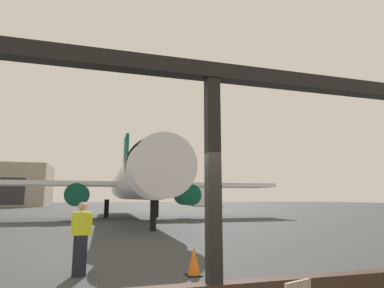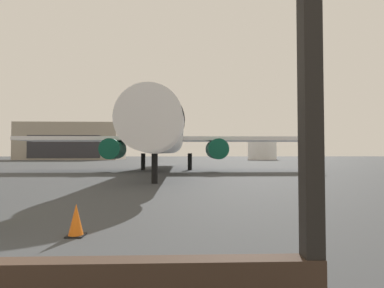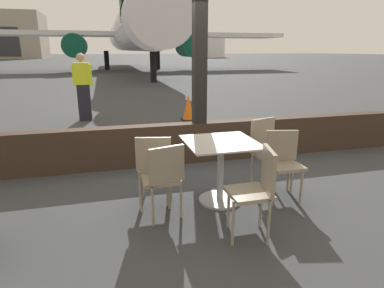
% 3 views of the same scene
% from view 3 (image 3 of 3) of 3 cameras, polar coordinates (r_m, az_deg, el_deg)
% --- Properties ---
extents(ground_plane, '(220.00, 220.00, 0.00)m').
position_cam_3_polar(ground_plane, '(45.14, -13.42, 13.42)').
color(ground_plane, '#383A3D').
extents(window_frame, '(8.72, 0.24, 3.91)m').
position_cam_3_polar(window_frame, '(5.30, 1.30, 11.17)').
color(window_frame, '#38281E').
rests_on(window_frame, ground).
extents(dining_table, '(0.84, 0.84, 0.77)m').
position_cam_3_polar(dining_table, '(3.98, 4.99, -3.77)').
color(dining_table, '#ADA89E').
rests_on(dining_table, ground).
extents(cafe_chair_window_left, '(0.46, 0.46, 0.92)m').
position_cam_3_polar(cafe_chair_window_left, '(3.26, 11.39, -7.09)').
color(cafe_chair_window_left, gray).
rests_on(cafe_chair_window_left, ground).
extents(cafe_chair_window_right, '(0.46, 0.46, 0.86)m').
position_cam_3_polar(cafe_chair_window_right, '(4.21, 15.59, -2.49)').
color(cafe_chair_window_right, gray).
rests_on(cafe_chair_window_right, ground).
extents(cafe_chair_aisle_left, '(0.46, 0.46, 0.88)m').
position_cam_3_polar(cafe_chair_aisle_left, '(3.86, -6.56, -3.38)').
color(cafe_chair_aisle_left, gray).
rests_on(cafe_chair_aisle_left, ground).
extents(cafe_chair_aisle_right, '(0.47, 0.47, 0.86)m').
position_cam_3_polar(cafe_chair_aisle_right, '(3.56, -5.10, -5.41)').
color(cafe_chair_aisle_right, gray).
rests_on(cafe_chair_aisle_right, ground).
extents(cafe_chair_side_extra, '(0.48, 0.48, 0.95)m').
position_cam_3_polar(cafe_chair_side_extra, '(4.46, 12.96, -0.65)').
color(cafe_chair_side_extra, gray).
rests_on(cafe_chair_side_extra, ground).
extents(airplane, '(28.12, 30.24, 10.15)m').
position_cam_3_polar(airplane, '(30.64, -10.24, 18.90)').
color(airplane, silver).
rests_on(airplane, ground).
extents(ground_crew_worker, '(0.50, 0.33, 1.74)m').
position_cam_3_polar(ground_crew_worker, '(9.09, -18.50, 9.53)').
color(ground_crew_worker, black).
rests_on(ground_crew_worker, ground).
extents(traffic_cone, '(0.36, 0.36, 0.68)m').
position_cam_3_polar(traffic_cone, '(8.73, -0.63, 6.29)').
color(traffic_cone, orange).
rests_on(traffic_cone, ground).
extents(fuel_storage_tank, '(7.51, 7.51, 5.67)m').
position_cam_3_polar(fuel_storage_tank, '(84.23, 3.10, 16.82)').
color(fuel_storage_tank, white).
rests_on(fuel_storage_tank, ground).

